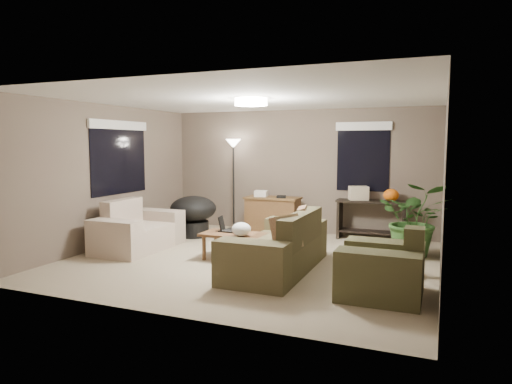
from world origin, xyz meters
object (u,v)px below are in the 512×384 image
at_px(loveseat, 137,232).
at_px(console_table, 371,217).
at_px(desk, 273,215).
at_px(floor_lamp, 233,154).
at_px(armchair, 382,271).
at_px(main_sofa, 279,250).
at_px(houseplant, 415,227).
at_px(coffee_table, 234,237).
at_px(cat_scratching_post, 412,260).
at_px(papasan_chair, 193,213).

bearing_deg(loveseat, console_table, 32.57).
height_order(desk, floor_lamp, floor_lamp).
bearing_deg(armchair, loveseat, 167.87).
bearing_deg(main_sofa, console_table, 71.00).
distance_m(armchair, houseplant, 2.20).
distance_m(main_sofa, houseplant, 2.38).
bearing_deg(armchair, coffee_table, 159.72).
distance_m(loveseat, cat_scratching_post, 4.51).
bearing_deg(cat_scratching_post, coffee_table, -177.38).
xyz_separation_m(loveseat, console_table, (3.63, 2.32, 0.14)).
bearing_deg(coffee_table, houseplant, 26.57).
relative_size(loveseat, desk, 1.45).
bearing_deg(cat_scratching_post, main_sofa, -166.75).
distance_m(loveseat, houseplant, 4.65).
distance_m(main_sofa, armchair, 1.61).
bearing_deg(desk, armchair, -50.48).
relative_size(main_sofa, loveseat, 1.38).
bearing_deg(cat_scratching_post, loveseat, -178.88).
bearing_deg(coffee_table, loveseat, 178.99).
xyz_separation_m(armchair, desk, (-2.52, 3.05, 0.08)).
bearing_deg(loveseat, desk, 51.48).
bearing_deg(armchair, floor_lamp, 137.32).
xyz_separation_m(armchair, papasan_chair, (-3.88, 2.23, 0.17)).
distance_m(main_sofa, papasan_chair, 2.90).
bearing_deg(desk, cat_scratching_post, -36.30).
height_order(armchair, console_table, armchair).
xyz_separation_m(papasan_chair, cat_scratching_post, (4.16, -1.24, -0.25)).
height_order(loveseat, armchair, same).
bearing_deg(floor_lamp, houseplant, -15.06).
height_order(main_sofa, console_table, main_sofa).
distance_m(loveseat, papasan_chair, 1.38).
relative_size(main_sofa, armchair, 2.20).
height_order(main_sofa, cat_scratching_post, main_sofa).
height_order(main_sofa, papasan_chair, main_sofa).
bearing_deg(floor_lamp, coffee_table, -64.98).
distance_m(armchair, coffee_table, 2.52).
xyz_separation_m(armchair, houseplant, (0.24, 2.18, 0.17)).
distance_m(armchair, console_table, 3.28).
bearing_deg(main_sofa, floor_lamp, 126.67).
distance_m(coffee_table, papasan_chair, 2.03).
xyz_separation_m(floor_lamp, cat_scratching_post, (3.72, -2.18, -1.38)).
bearing_deg(loveseat, main_sofa, -6.98).
xyz_separation_m(console_table, cat_scratching_post, (0.87, -2.23, -0.22)).
distance_m(coffee_table, floor_lamp, 2.82).
bearing_deg(floor_lamp, cat_scratching_post, -30.33).
bearing_deg(papasan_chair, houseplant, -0.73).
height_order(armchair, desk, armchair).
bearing_deg(floor_lamp, loveseat, -109.08).
xyz_separation_m(floor_lamp, houseplant, (3.68, -0.99, -1.13)).
bearing_deg(desk, papasan_chair, -148.98).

